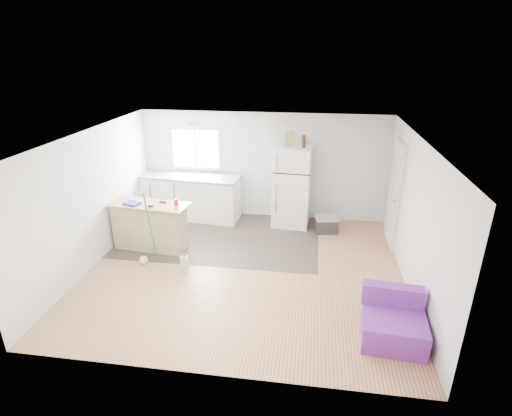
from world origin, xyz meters
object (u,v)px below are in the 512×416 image
(refrigerator, at_px, (292,186))
(cleaner_jug, at_px, (185,262))
(purple_seat, at_px, (393,323))
(bottle_right, at_px, (304,141))
(blue_tray, at_px, (132,203))
(red_cup, at_px, (176,202))
(cardboard_box, at_px, (289,139))
(peninsula, at_px, (150,226))
(cooler, at_px, (327,224))
(mop, at_px, (145,251))
(bottle_left, at_px, (304,142))
(kitchen_cabinets, at_px, (191,196))

(refrigerator, xyz_separation_m, cleaner_jug, (-1.76, -2.23, -0.76))
(purple_seat, bearing_deg, bottle_right, 116.37)
(cleaner_jug, xyz_separation_m, blue_tray, (-1.18, 0.64, 0.82))
(red_cup, bearing_deg, purple_seat, -29.44)
(blue_tray, bearing_deg, cleaner_jug, -28.41)
(red_cup, relative_size, cardboard_box, 0.40)
(bottle_right, bearing_deg, cleaner_jug, -131.75)
(peninsula, bearing_deg, red_cup, 7.90)
(cooler, distance_m, red_cup, 3.21)
(refrigerator, xyz_separation_m, mop, (-2.54, -2.14, -0.66))
(peninsula, distance_m, purple_seat, 4.74)
(purple_seat, bearing_deg, blue_tray, 161.13)
(bottle_left, bearing_deg, cooler, -23.92)
(bottle_left, bearing_deg, bottle_right, 98.38)
(mop, bearing_deg, cleaner_jug, -14.48)
(cooler, relative_size, cleaner_jug, 1.76)
(kitchen_cabinets, height_order, cardboard_box, cardboard_box)
(peninsula, height_order, refrigerator, refrigerator)
(purple_seat, bearing_deg, mop, 165.46)
(purple_seat, bearing_deg, cardboard_box, 120.37)
(kitchen_cabinets, height_order, refrigerator, refrigerator)
(cleaner_jug, height_order, cardboard_box, cardboard_box)
(mop, height_order, red_cup, mop)
(kitchen_cabinets, bearing_deg, red_cup, -77.54)
(cleaner_jug, height_order, mop, mop)
(cooler, bearing_deg, mop, -161.61)
(cooler, xyz_separation_m, red_cup, (-2.88, -1.17, 0.80))
(bottle_left, bearing_deg, red_cup, -148.45)
(kitchen_cabinets, distance_m, purple_seat, 5.35)
(red_cup, distance_m, bottle_right, 2.89)
(kitchen_cabinets, height_order, purple_seat, kitchen_cabinets)
(bottle_right, bearing_deg, bottle_left, -81.62)
(red_cup, xyz_separation_m, blue_tray, (-0.84, -0.08, -0.04))
(blue_tray, bearing_deg, purple_seat, -23.87)
(peninsula, height_order, bottle_right, bottle_right)
(mop, xyz_separation_m, bottle_left, (2.75, 2.04, 1.67))
(refrigerator, xyz_separation_m, purple_seat, (1.61, -3.61, -0.64))
(bottle_left, xyz_separation_m, bottle_right, (-0.01, 0.06, 0.00))
(refrigerator, bearing_deg, cleaner_jug, -123.98)
(bottle_left, bearing_deg, mop, -143.39)
(peninsula, bearing_deg, kitchen_cabinets, 83.27)
(purple_seat, xyz_separation_m, mop, (-4.14, 1.47, -0.02))
(cooler, relative_size, bottle_right, 2.09)
(bottle_right, bearing_deg, cooler, -28.38)
(red_cup, xyz_separation_m, bottle_left, (2.32, 1.42, 0.91))
(cooler, distance_m, cleaner_jug, 3.17)
(kitchen_cabinets, bearing_deg, refrigerator, 3.99)
(cardboard_box, xyz_separation_m, bottle_left, (0.31, -0.07, -0.02))
(refrigerator, distance_m, cleaner_jug, 2.94)
(peninsula, bearing_deg, bottle_right, 33.51)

